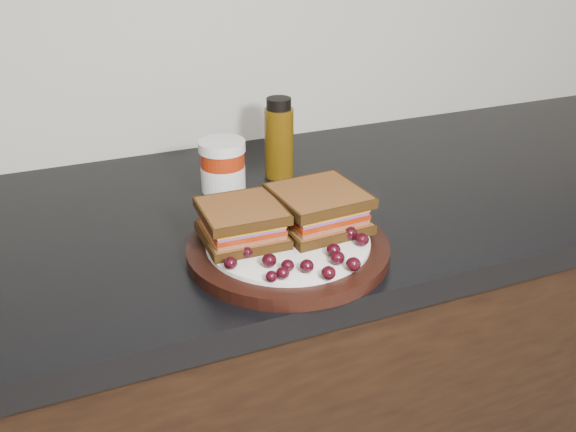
% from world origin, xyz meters
% --- Properties ---
extents(countertop, '(3.98, 0.60, 0.04)m').
position_xyz_m(countertop, '(0.00, 1.70, 0.88)').
color(countertop, black).
rests_on(countertop, base_cabinets).
extents(plate, '(0.28, 0.28, 0.02)m').
position_xyz_m(plate, '(0.21, 1.53, 0.91)').
color(plate, black).
rests_on(plate, countertop).
extents(sandwich_left, '(0.11, 0.11, 0.05)m').
position_xyz_m(sandwich_left, '(0.16, 1.56, 0.95)').
color(sandwich_left, brown).
rests_on(sandwich_left, plate).
extents(sandwich_right, '(0.13, 0.13, 0.05)m').
position_xyz_m(sandwich_right, '(0.27, 1.56, 0.95)').
color(sandwich_right, brown).
rests_on(sandwich_right, plate).
extents(grape_0, '(0.02, 0.02, 0.02)m').
position_xyz_m(grape_0, '(0.12, 1.49, 0.93)').
color(grape_0, black).
rests_on(grape_0, plate).
extents(grape_1, '(0.02, 0.02, 0.02)m').
position_xyz_m(grape_1, '(0.16, 1.48, 0.93)').
color(grape_1, black).
rests_on(grape_1, plate).
extents(grape_2, '(0.02, 0.02, 0.01)m').
position_xyz_m(grape_2, '(0.15, 1.44, 0.93)').
color(grape_2, black).
rests_on(grape_2, plate).
extents(grape_3, '(0.02, 0.02, 0.02)m').
position_xyz_m(grape_3, '(0.17, 1.44, 0.93)').
color(grape_3, black).
rests_on(grape_3, plate).
extents(grape_4, '(0.02, 0.02, 0.02)m').
position_xyz_m(grape_4, '(0.18, 1.46, 0.93)').
color(grape_4, black).
rests_on(grape_4, plate).
extents(grape_5, '(0.02, 0.02, 0.02)m').
position_xyz_m(grape_5, '(0.20, 1.45, 0.93)').
color(grape_5, black).
rests_on(grape_5, plate).
extents(grape_6, '(0.02, 0.02, 0.02)m').
position_xyz_m(grape_6, '(0.22, 1.42, 0.93)').
color(grape_6, black).
rests_on(grape_6, plate).
extents(grape_7, '(0.02, 0.02, 0.02)m').
position_xyz_m(grape_7, '(0.26, 1.43, 0.93)').
color(grape_7, black).
rests_on(grape_7, plate).
extents(grape_8, '(0.02, 0.02, 0.02)m').
position_xyz_m(grape_8, '(0.25, 1.45, 0.93)').
color(grape_8, black).
rests_on(grape_8, plate).
extents(grape_9, '(0.02, 0.02, 0.02)m').
position_xyz_m(grape_9, '(0.25, 1.47, 0.93)').
color(grape_9, black).
rests_on(grape_9, plate).
extents(grape_10, '(0.02, 0.02, 0.02)m').
position_xyz_m(grape_10, '(0.30, 1.48, 0.93)').
color(grape_10, black).
rests_on(grape_10, plate).
extents(grape_11, '(0.02, 0.02, 0.02)m').
position_xyz_m(grape_11, '(0.29, 1.50, 0.93)').
color(grape_11, black).
rests_on(grape_11, plate).
extents(grape_12, '(0.02, 0.02, 0.02)m').
position_xyz_m(grape_12, '(0.29, 1.51, 0.93)').
color(grape_12, black).
rests_on(grape_12, plate).
extents(grape_13, '(0.02, 0.02, 0.02)m').
position_xyz_m(grape_13, '(0.32, 1.54, 0.93)').
color(grape_13, black).
rests_on(grape_13, plate).
extents(grape_14, '(0.01, 0.01, 0.01)m').
position_xyz_m(grape_14, '(0.30, 1.55, 0.93)').
color(grape_14, black).
rests_on(grape_14, plate).
extents(grape_15, '(0.02, 0.02, 0.02)m').
position_xyz_m(grape_15, '(0.26, 1.55, 0.93)').
color(grape_15, black).
rests_on(grape_15, plate).
extents(grape_16, '(0.02, 0.02, 0.02)m').
position_xyz_m(grape_16, '(0.18, 1.59, 0.93)').
color(grape_16, black).
rests_on(grape_16, plate).
extents(grape_17, '(0.02, 0.02, 0.02)m').
position_xyz_m(grape_17, '(0.17, 1.58, 0.93)').
color(grape_17, black).
rests_on(grape_17, plate).
extents(grape_18, '(0.02, 0.02, 0.02)m').
position_xyz_m(grape_18, '(0.14, 1.57, 0.93)').
color(grape_18, black).
rests_on(grape_18, plate).
extents(grape_19, '(0.02, 0.02, 0.02)m').
position_xyz_m(grape_19, '(0.14, 1.55, 0.93)').
color(grape_19, black).
rests_on(grape_19, plate).
extents(grape_20, '(0.02, 0.02, 0.02)m').
position_xyz_m(grape_20, '(0.15, 1.52, 0.93)').
color(grape_20, black).
rests_on(grape_20, plate).
extents(grape_21, '(0.02, 0.02, 0.01)m').
position_xyz_m(grape_21, '(0.15, 1.51, 0.93)').
color(grape_21, black).
rests_on(grape_21, plate).
extents(grape_22, '(0.02, 0.02, 0.02)m').
position_xyz_m(grape_22, '(0.16, 1.55, 0.93)').
color(grape_22, black).
rests_on(grape_22, plate).
extents(grape_23, '(0.02, 0.02, 0.02)m').
position_xyz_m(grape_23, '(0.12, 1.57, 0.93)').
color(grape_23, black).
rests_on(grape_23, plate).
extents(grape_24, '(0.02, 0.02, 0.02)m').
position_xyz_m(grape_24, '(0.14, 1.53, 0.93)').
color(grape_24, black).
rests_on(grape_24, plate).
extents(condiment_jar, '(0.07, 0.07, 0.11)m').
position_xyz_m(condiment_jar, '(0.18, 1.73, 0.95)').
color(condiment_jar, '#94230A').
rests_on(condiment_jar, countertop).
extents(oil_bottle, '(0.06, 0.06, 0.14)m').
position_xyz_m(oil_bottle, '(0.31, 1.80, 0.97)').
color(oil_bottle, '#513608').
rests_on(oil_bottle, countertop).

